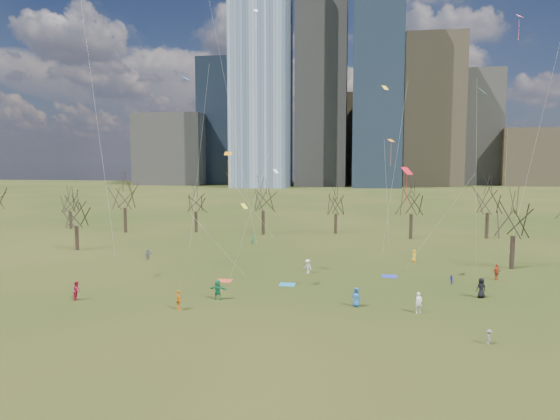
# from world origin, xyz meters

# --- Properties ---
(ground) EXTENTS (500.00, 500.00, 0.00)m
(ground) POSITION_xyz_m (0.00, 0.00, 0.00)
(ground) COLOR black
(ground) RESTS_ON ground
(downtown_skyline) EXTENTS (212.50, 78.00, 118.00)m
(downtown_skyline) POSITION_xyz_m (-2.43, 210.64, 39.01)
(downtown_skyline) COLOR slate
(downtown_skyline) RESTS_ON ground
(bare_tree_row) EXTENTS (113.04, 29.80, 9.50)m
(bare_tree_row) POSITION_xyz_m (-0.09, 37.22, 6.12)
(bare_tree_row) COLOR black
(bare_tree_row) RESTS_ON ground
(blanket_teal) EXTENTS (1.60, 1.50, 0.03)m
(blanket_teal) POSITION_xyz_m (1.49, 6.94, 0.01)
(blanket_teal) COLOR teal
(blanket_teal) RESTS_ON ground
(blanket_navy) EXTENTS (1.60, 1.50, 0.03)m
(blanket_navy) POSITION_xyz_m (11.86, 12.08, 0.01)
(blanket_navy) COLOR #2531B0
(blanket_navy) RESTS_ON ground
(blanket_crimson) EXTENTS (1.60, 1.50, 0.03)m
(blanket_crimson) POSITION_xyz_m (-5.18, 7.55, 0.01)
(blanket_crimson) COLOR #D14229
(blanket_crimson) RESTS_ON ground
(person_0) EXTENTS (0.85, 0.59, 1.66)m
(person_0) POSITION_xyz_m (8.28, 0.30, 0.83)
(person_0) COLOR #245A9F
(person_0) RESTS_ON ground
(person_1) EXTENTS (0.75, 0.67, 1.73)m
(person_1) POSITION_xyz_m (13.31, -0.75, 0.86)
(person_1) COLOR white
(person_1) RESTS_ON ground
(person_2) EXTENTS (0.73, 0.89, 1.70)m
(person_2) POSITION_xyz_m (-16.34, -1.20, 0.85)
(person_2) COLOR maroon
(person_2) RESTS_ON ground
(person_3) EXTENTS (0.41, 0.69, 1.04)m
(person_3) POSITION_xyz_m (17.12, -7.21, 0.52)
(person_3) COLOR slate
(person_3) RESTS_ON ground
(person_4) EXTENTS (0.92, 1.03, 1.68)m
(person_4) POSITION_xyz_m (-6.32, -2.81, 0.84)
(person_4) COLOR orange
(person_4) RESTS_ON ground
(person_5) EXTENTS (1.73, 0.69, 1.82)m
(person_5) POSITION_xyz_m (-3.94, 0.69, 0.91)
(person_5) COLOR #1B7B4B
(person_5) RESTS_ON ground
(person_6) EXTENTS (1.04, 0.85, 1.84)m
(person_6) POSITION_xyz_m (19.47, 4.74, 0.92)
(person_6) COLOR black
(person_6) RESTS_ON ground
(person_8) EXTENTS (0.37, 0.46, 0.93)m
(person_8) POSITION_xyz_m (17.73, 9.43, 0.46)
(person_8) COLOR #2826A5
(person_8) RESTS_ON ground
(person_9) EXTENTS (1.16, 1.05, 1.57)m
(person_9) POSITION_xyz_m (3.05, 12.20, 0.78)
(person_9) COLOR silver
(person_9) RESTS_ON ground
(person_10) EXTENTS (1.04, 0.85, 1.66)m
(person_10) POSITION_xyz_m (22.77, 12.12, 0.83)
(person_10) COLOR #BA381A
(person_10) RESTS_ON ground
(person_11) EXTENTS (0.83, 1.41, 1.45)m
(person_11) POSITION_xyz_m (-17.29, 16.54, 0.73)
(person_11) COLOR slate
(person_11) RESTS_ON ground
(person_12) EXTENTS (0.59, 0.81, 1.52)m
(person_12) POSITION_xyz_m (15.36, 20.31, 0.76)
(person_12) COLOR yellow
(person_12) RESTS_ON ground
(person_13) EXTENTS (0.52, 0.65, 1.53)m
(person_13) POSITION_xyz_m (-6.71, 29.53, 0.77)
(person_13) COLOR #197251
(person_13) RESTS_ON ground
(kites_airborne) EXTENTS (48.51, 30.44, 31.10)m
(kites_airborne) POSITION_xyz_m (4.66, 13.19, 13.31)
(kites_airborne) COLOR orange
(kites_airborne) RESTS_ON ground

